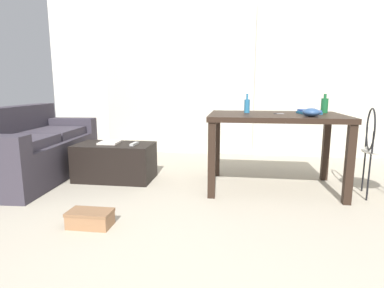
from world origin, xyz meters
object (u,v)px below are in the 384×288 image
bottle_near (325,105)px  shoebox (91,219)px  scissors (278,114)px  book_stack (310,112)px  craft_table (276,124)px  wire_chair (379,143)px  bottle_far (247,106)px  tv_remote_primary (135,144)px  couch (32,150)px  bowl (312,112)px  magazine (110,142)px  coffee_table (116,162)px

bottle_near → shoebox: size_ratio=0.60×
bottle_near → scissors: bearing=-159.1°
book_stack → shoebox: bearing=-145.8°
craft_table → wire_chair: 0.97m
craft_table → shoebox: craft_table is taller
bottle_far → book_stack: 0.64m
book_stack → scissors: bearing=-170.0°
book_stack → tv_remote_primary: (-1.87, -0.05, -0.38)m
couch → wire_chair: 3.73m
craft_table → bottle_near: (0.53, 0.22, 0.18)m
bowl → shoebox: bearing=-152.7°
couch → scissors: (2.79, 0.01, 0.46)m
scissors → magazine: scissors is taller
craft_table → bowl: bearing=-40.0°
tv_remote_primary → magazine: bearing=172.6°
coffee_table → bottle_near: bottle_near is taller
book_stack → magazine: size_ratio=1.04×
bowl → tv_remote_primary: (-1.82, 0.28, -0.39)m
bottle_near → magazine: bearing=-177.1°
couch → bowl: (3.06, -0.26, 0.50)m
coffee_table → magazine: (-0.07, 0.03, 0.22)m
bottle_near → scissors: size_ratio=1.87×
craft_table → shoebox: size_ratio=3.99×
bowl → scissors: (-0.28, 0.27, -0.04)m
couch → magazine: bearing=5.1°
wire_chair → tv_remote_primary: size_ratio=5.31×
bottle_far → book_stack: size_ratio=0.75×
book_stack → wire_chair: bearing=-19.4°
book_stack → couch: bearing=-178.8°
shoebox → bottle_near: bearing=34.4°
wire_chair → bottle_near: (-0.42, 0.35, 0.33)m
bottle_far → tv_remote_primary: size_ratio=1.23×
couch → bottle_near: (3.30, 0.20, 0.54)m
scissors → bowl: bearing=-44.2°
tv_remote_primary → shoebox: (0.04, -1.20, -0.37)m
couch → wire_chair: (3.72, -0.15, 0.21)m
bottle_near → bowl: (-0.23, -0.46, -0.04)m
wire_chair → bottle_near: 0.64m
couch → coffee_table: 1.01m
bowl → scissors: bearing=135.8°
bottle_near → bottle_far: 0.82m
craft_table → tv_remote_primary: 1.54m
wire_chair → bottle_far: (-1.24, 0.24, 0.33)m
coffee_table → magazine: magazine is taller
craft_table → magazine: size_ratio=5.16×
couch → bottle_near: bearing=3.5°
tv_remote_primary → book_stack: bearing=6.1°
coffee_table → shoebox: coffee_table is taller
magazine → craft_table: bearing=-5.2°
wire_chair → magazine: size_ratio=3.34×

